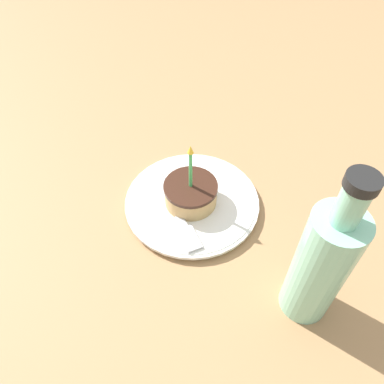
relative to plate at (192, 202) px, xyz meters
The scene contains 5 objects.
ground_plane 0.04m from the plate, 156.47° to the left, with size 2.40×2.40×0.04m.
plate is the anchor object (origin of this frame).
cake_slice 0.03m from the plate, 65.12° to the left, with size 0.09×0.09×0.12m.
fork 0.04m from the plate, 62.69° to the left, with size 0.11×0.16×0.00m.
bottle 0.25m from the plate, 141.86° to the left, with size 0.06×0.06×0.25m.
Camera 1 is at (-0.05, 0.38, 0.49)m, focal length 35.00 mm.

